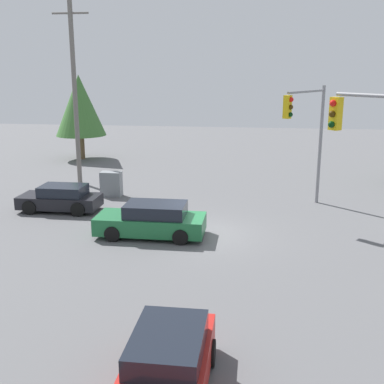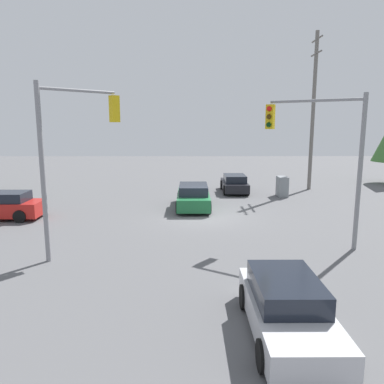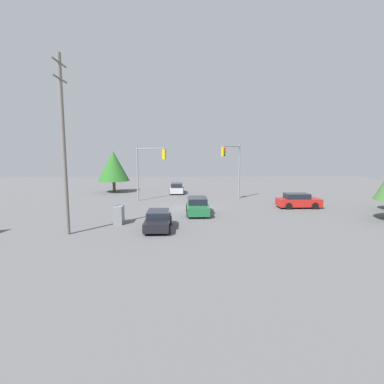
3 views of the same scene
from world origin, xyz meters
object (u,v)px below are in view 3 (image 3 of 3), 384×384
Objects in this scene: sedan_red at (298,201)px; sedan_dark at (158,220)px; electrical_cabinet at (119,215)px; sedan_green at (197,206)px; sedan_silver at (177,188)px; traffic_signal_main at (148,164)px; traffic_signal_cross at (233,162)px.

sedan_dark is at bearing -59.31° from sedan_red.
sedan_dark is at bearing -118.12° from electrical_cabinet.
sedan_silver is at bearing -81.41° from sedan_green.
traffic_signal_main is (12.26, 2.02, 3.61)m from sedan_dark.
sedan_silver is at bearing 98.44° from traffic_signal_main.
sedan_silver is at bearing -93.07° from sedan_dark.
traffic_signal_cross is (-5.80, -6.68, 3.73)m from sedan_silver.
electrical_cabinet reaches higher than sedan_dark.
electrical_cabinet is at bearing -69.29° from sedan_red.
sedan_silver is at bearing -84.48° from traffic_signal_cross.
traffic_signal_cross reaches higher than electrical_cabinet.
traffic_signal_cross is at bearing -119.79° from sedan_dark.
electrical_cabinet is (-11.79, 10.88, -3.69)m from traffic_signal_cross.
sedan_red is 8.74m from traffic_signal_cross.
sedan_silver is (19.28, -1.03, 0.02)m from sedan_dark.
sedan_red reaches higher than electrical_cabinet.
traffic_signal_main is at bearing -113.48° from sedan_silver.
sedan_red is 16.38m from traffic_signal_main.
sedan_dark is 15.98m from traffic_signal_cross.
sedan_dark is 0.87× the size of sedan_green.
sedan_red is (7.94, -13.38, 0.06)m from sedan_dark.
traffic_signal_cross is at bearing -119.55° from sedan_green.
electrical_cabinet is at bearing 30.46° from sedan_green.
sedan_green is 1.08× the size of sedan_silver.
traffic_signal_cross is (5.54, 5.66, 3.70)m from sedan_red.
sedan_silver is 3.06× the size of electrical_cabinet.
traffic_signal_main is (-7.02, 3.05, 3.59)m from sedan_silver.
traffic_signal_main reaches higher than electrical_cabinet.
electrical_cabinet is (-6.25, 16.54, 0.00)m from sedan_red.
sedan_green reaches higher than electrical_cabinet.
sedan_red is at bearing -69.29° from electrical_cabinet.
sedan_green reaches higher than sedan_red.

